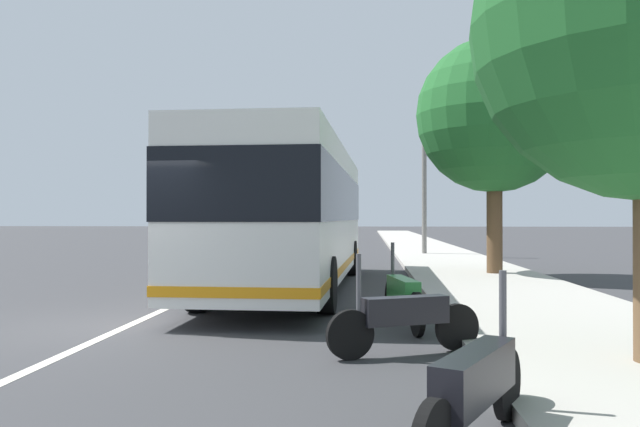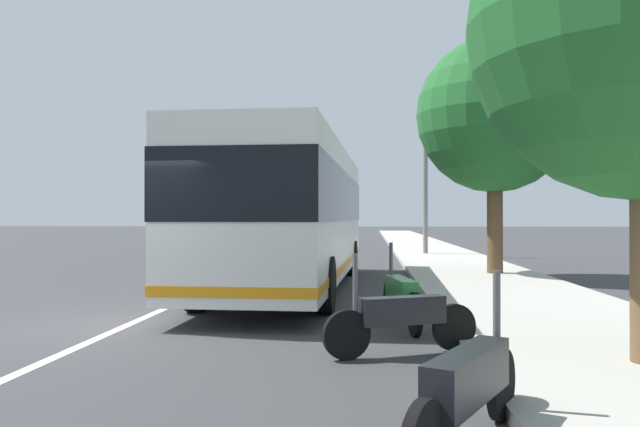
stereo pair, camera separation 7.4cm
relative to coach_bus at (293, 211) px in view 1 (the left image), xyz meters
name	(u,v)px [view 1 (the left image)]	position (x,y,z in m)	size (l,w,h in m)	color
ground_plane	(124,328)	(-5.29, 1.95, -1.83)	(220.00, 220.00, 0.00)	#38383A
sidewalk_curb	(466,270)	(4.71, -4.72, -1.76)	(110.00, 3.60, 0.14)	#B2ADA3
lane_divider_line	(249,271)	(4.71, 1.95, -1.83)	(110.00, 0.16, 0.01)	silver
coach_bus	(293,211)	(0.00, 0.00, 0.00)	(11.52, 2.91, 3.23)	silver
motorcycle_far_end	(476,387)	(-9.94, -2.51, -1.36)	(2.04, 1.10, 1.24)	black
motorcycle_angled	(405,318)	(-6.86, -2.19, -1.38)	(0.92, 1.90, 1.25)	black
motorcycle_by_tree	(403,295)	(-4.82, -2.28, -1.35)	(2.26, 0.50, 1.26)	black
car_far_distant	(267,233)	(24.27, 4.61, -1.14)	(4.08, 1.91, 1.45)	silver
car_side_street	(305,229)	(40.57, 3.79, -1.12)	(4.11, 1.91, 1.50)	silver
car_oncoming	(290,231)	(34.20, 4.34, -1.17)	(4.10, 1.90, 1.40)	red
roadside_tree_mid_block	(494,116)	(3.10, -5.27, 2.68)	(4.32, 4.32, 6.70)	brown
utility_pole	(424,184)	(12.57, -4.19, 1.32)	(0.20, 0.20, 6.29)	slate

